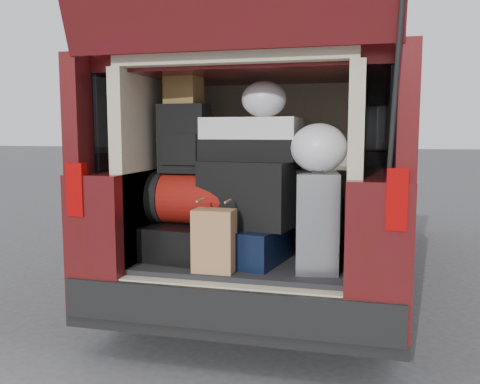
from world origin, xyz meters
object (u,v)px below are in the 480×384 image
Objects in this scene: navy_hardshell at (249,244)px; red_duffel at (191,198)px; twotone_duffel at (251,139)px; black_hardshell at (184,240)px; backpack at (184,139)px; kraft_bag at (214,241)px; black_soft_case at (249,194)px; silver_roller at (316,221)px.

red_duffel is at bearing -174.45° from navy_hardshell.
twotone_duffel is (-0.01, 0.09, 0.64)m from navy_hardshell.
backpack is at bearing 103.46° from black_hardshell.
backpack reaches higher than twotone_duffel.
twotone_duffel reaches higher than kraft_bag.
black_soft_case is 0.54m from backpack.
navy_hardshell is 0.47m from red_duffel.
black_hardshell is 0.94× the size of silver_roller.
twotone_duffel is (-0.42, 0.16, 0.47)m from silver_roller.
black_hardshell is at bearing -171.41° from navy_hardshell.
black_hardshell is at bearing -153.59° from red_duffel.
black_soft_case reaches higher than silver_roller.
black_soft_case is at bearing -87.06° from twotone_duffel.
red_duffel is 0.54m from twotone_duffel.
twotone_duffel reaches higher than red_duffel.
black_hardshell is 0.43m from kraft_bag.
black_soft_case is (0.38, -0.03, 0.04)m from red_duffel.
red_duffel reaches higher than navy_hardshell.
black_hardshell is 1.07× the size of red_duffel.
silver_roller reaches higher than navy_hardshell.
black_hardshell is 0.90× the size of twotone_duffel.
red_duffel is 0.85× the size of twotone_duffel.
red_duffel is at bearing 128.29° from kraft_bag.
red_duffel is at bearing 163.90° from silver_roller.
kraft_bag is at bearing -38.57° from black_hardshell.
navy_hardshell is 0.64m from twotone_duffel.
kraft_bag is at bearing -47.67° from backpack.
backpack is at bearing -171.61° from twotone_duffel.
black_hardshell is at bearing -169.73° from black_soft_case.
silver_roller is at bearing -6.13° from red_duffel.
black_hardshell is 0.64m from backpack.
silver_roller is (0.41, -0.07, 0.17)m from navy_hardshell.
backpack is 0.73× the size of twotone_duffel.
black_soft_case is 0.94× the size of twotone_duffel.
kraft_bag is 0.61× the size of twotone_duffel.
red_duffel is at bearing -172.66° from black_soft_case.
kraft_bag reaches higher than black_hardshell.
kraft_bag is at bearing -104.77° from navy_hardshell.
twotone_duffel reaches higher than black_hardshell.
silver_roller is 1.13× the size of red_duffel.
silver_roller is at bearing 1.34° from black_hardshell.
navy_hardshell is 0.45m from silver_roller.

